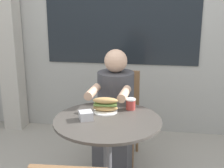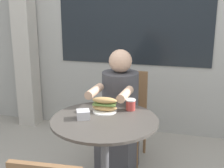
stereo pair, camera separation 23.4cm
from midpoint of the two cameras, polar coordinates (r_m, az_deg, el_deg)
storefront_wall at (r=3.59m, az=1.43°, el=12.93°), size 8.00×0.09×2.80m
lattice_pillar at (r=3.88m, az=-20.07°, el=9.19°), size 0.22×0.22×2.40m
cafe_table at (r=2.29m, az=-3.78°, el=-11.04°), size 0.76×0.76×0.75m
diner_chair at (r=3.12m, az=-0.57°, el=-4.07°), size 0.40×0.40×0.87m
seated_diner at (r=2.81m, az=-1.87°, el=-6.83°), size 0.35×0.59×1.14m
sandwich_on_plate at (r=2.33m, az=-4.10°, el=-3.98°), size 0.19×0.18×0.11m
drink_cup at (r=2.38m, az=0.63°, el=-3.72°), size 0.07×0.07×0.09m
napkin_box at (r=2.21m, az=-7.84°, el=-5.78°), size 0.12×0.12×0.06m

